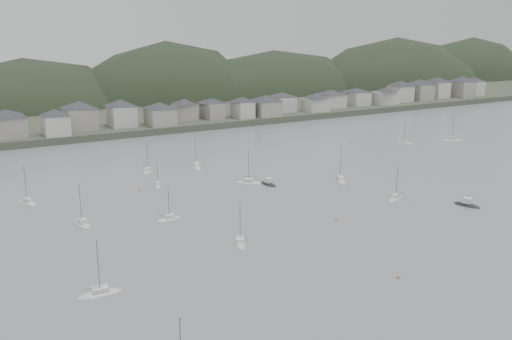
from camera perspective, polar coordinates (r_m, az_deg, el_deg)
ground at (r=111.90m, az=20.04°, el=-11.21°), size 900.00×900.00×0.00m
far_shore_land at (r=369.55m, az=-17.49°, el=6.59°), size 900.00×250.00×3.00m
forested_ridge at (r=347.86m, az=-15.60°, el=4.15°), size 851.55×103.94×102.57m
waterfront_town at (r=281.34m, az=-2.17°, el=6.50°), size 451.48×28.46×12.92m
moored_fleet at (r=135.39m, az=-3.21°, el=-5.78°), size 245.56×155.37×13.51m
motor_launch_near at (r=161.71m, az=20.32°, el=-3.27°), size 4.50×7.62×3.73m
motor_launch_far at (r=171.55m, az=1.24°, el=-1.38°), size 3.25×7.07×3.65m
mooring_buoys at (r=159.84m, az=6.21°, el=-2.69°), size 162.85×111.27×0.70m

